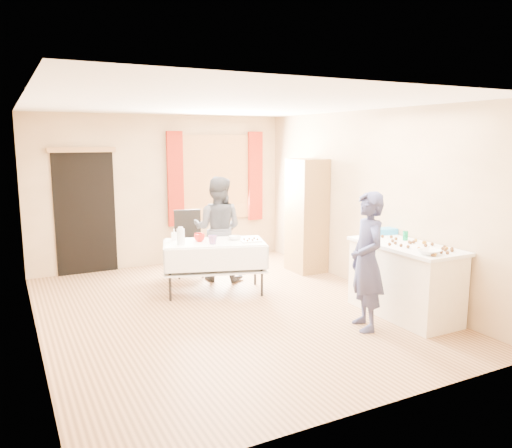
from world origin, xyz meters
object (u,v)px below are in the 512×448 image
party_table (215,262)px  woman (218,229)px  cabinet (307,216)px  counter (404,280)px  chair (189,256)px  girl (367,261)px

party_table → woman: (0.31, 0.60, 0.36)m
cabinet → counter: size_ratio=1.28×
cabinet → chair: size_ratio=1.78×
counter → woman: size_ratio=0.90×
party_table → girl: 2.35m
cabinet → party_table: bearing=-166.6°
cabinet → girl: bearing=-107.9°
girl → woman: woman is taller
girl → counter: bearing=117.0°
cabinet → woman: 1.54m
party_table → girl: girl is taller
cabinet → party_table: cabinet is taller
party_table → chair: bearing=107.9°
counter → party_table: size_ratio=0.92×
cabinet → counter: bearing=-92.4°
cabinet → chair: bearing=161.4°
cabinet → woman: bearing=173.8°
woman → party_table: bearing=99.7°
counter → girl: size_ratio=0.91×
cabinet → chair: cabinet is taller
cabinet → woman: cabinet is taller
party_table → woman: 0.77m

